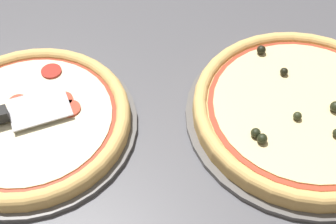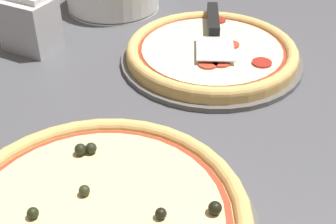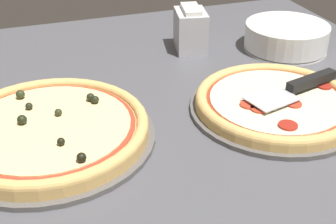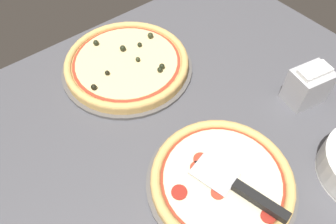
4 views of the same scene
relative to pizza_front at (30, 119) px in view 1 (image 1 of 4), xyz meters
The scene contains 5 objects.
ground_plane 14.17cm from the pizza_front, 70.85° to the left, with size 130.59×115.08×3.60cm, color #4C4C51.
pizza_pan_front 1.83cm from the pizza_front, 17.58° to the right, with size 35.62×35.62×1.00cm, color #565451.
pizza_front is the anchor object (origin of this frame).
pizza_pan_back 46.11cm from the pizza_front, 84.49° to the left, with size 40.05×40.05×1.00cm, color #565451.
pizza_back 46.08cm from the pizza_front, 84.48° to the left, with size 37.65×37.65×4.35cm.
Camera 1 is at (47.80, 3.08, 62.54)cm, focal length 50.00 mm.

